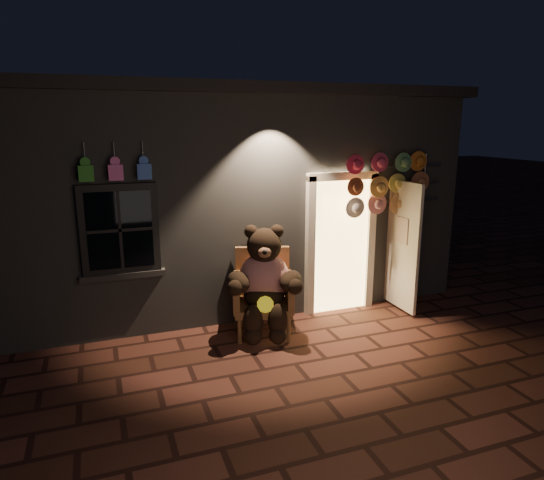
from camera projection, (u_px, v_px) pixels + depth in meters
name	position (u px, v px, depth m)	size (l,w,h in m)	color
ground	(295.00, 364.00, 6.00)	(60.00, 60.00, 0.00)	brown
shop_building	(216.00, 186.00, 9.23)	(7.30, 5.95, 3.51)	slate
wicker_armchair	(263.00, 292.00, 6.83)	(0.98, 0.93, 1.18)	olive
teddy_bear	(264.00, 281.00, 6.64)	(1.07, 0.98, 1.54)	red
hat_rack	(388.00, 185.00, 7.38)	(1.70, 0.22, 2.46)	#59595E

